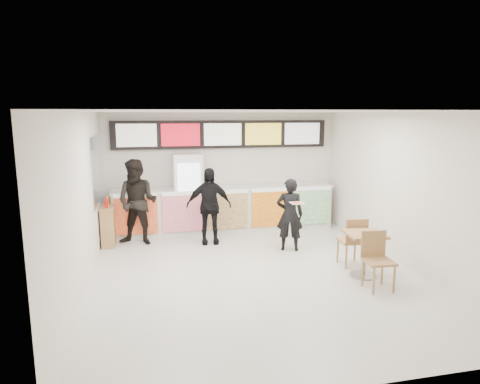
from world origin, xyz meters
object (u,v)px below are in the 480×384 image
object	(u,v)px
drinks_fridge	(188,194)
customer_mid	(209,206)
service_counter	(225,209)
customer_left	(137,202)
cafe_table	(364,246)
condiment_ledge	(108,225)
customer_main	(290,215)

from	to	relation	value
drinks_fridge	customer_mid	world-z (taller)	drinks_fridge
service_counter	drinks_fridge	xyz separation A→B (m)	(-0.93, 0.02, 0.43)
customer_left	cafe_table	xyz separation A→B (m)	(4.06, -2.96, -0.41)
customer_left	condiment_ledge	bearing A→B (deg)	-166.63
drinks_fridge	condiment_ledge	distance (m)	2.04
cafe_table	customer_left	bearing A→B (deg)	148.99
customer_mid	cafe_table	bearing A→B (deg)	-43.55
customer_left	customer_mid	bearing A→B (deg)	11.78
drinks_fridge	customer_left	size ratio (longest dim) A/B	1.02
customer_left	customer_mid	distance (m)	1.62
cafe_table	condiment_ledge	bearing A→B (deg)	152.17
service_counter	customer_left	xyz separation A→B (m)	(-2.15, -0.65, 0.41)
service_counter	drinks_fridge	size ratio (longest dim) A/B	2.78
customer_left	customer_mid	size ratio (longest dim) A/B	1.11
condiment_ledge	service_counter	bearing A→B (deg)	10.95
service_counter	condiment_ledge	size ratio (longest dim) A/B	5.14
service_counter	customer_mid	world-z (taller)	customer_mid
drinks_fridge	condiment_ledge	world-z (taller)	drinks_fridge
customer_left	condiment_ledge	size ratio (longest dim) A/B	1.81
drinks_fridge	service_counter	bearing A→B (deg)	-0.99
drinks_fridge	customer_left	world-z (taller)	drinks_fridge
drinks_fridge	customer_left	distance (m)	1.39
customer_main	condiment_ledge	bearing A→B (deg)	2.15
service_counter	condiment_ledge	distance (m)	2.87
service_counter	customer_left	distance (m)	2.28
drinks_fridge	condiment_ledge	size ratio (longest dim) A/B	1.85
service_counter	customer_left	world-z (taller)	customer_left
service_counter	customer_mid	size ratio (longest dim) A/B	3.15
drinks_fridge	customer_main	size ratio (longest dim) A/B	1.25
customer_mid	service_counter	bearing A→B (deg)	62.90
service_counter	customer_mid	bearing A→B (deg)	-120.94
service_counter	condiment_ledge	xyz separation A→B (m)	(-2.82, -0.55, -0.11)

